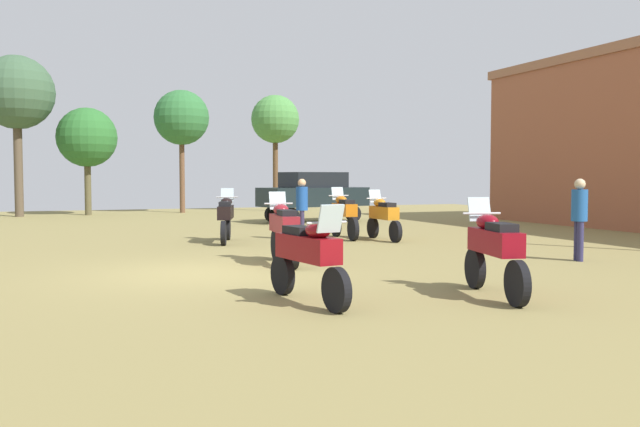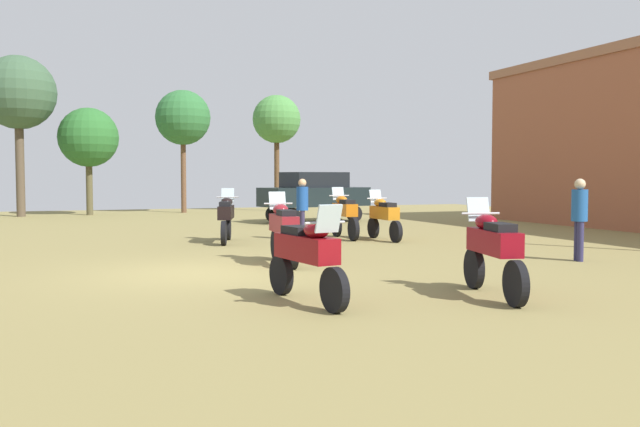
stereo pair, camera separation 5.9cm
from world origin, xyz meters
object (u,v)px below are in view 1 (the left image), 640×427
at_px(motorcycle_2, 308,254).
at_px(person_3, 302,204).
at_px(tree_7, 87,138).
at_px(motorcycle_9, 383,216).
at_px(person_2, 579,213).
at_px(tree_3, 17,94).
at_px(motorcycle_1, 284,229).
at_px(motorcycle_10, 344,214).
at_px(car_2, 313,193).
at_px(tree_5, 275,120).
at_px(motorcycle_3, 494,248).
at_px(motorcycle_6, 226,216).
at_px(tree_2, 181,118).

relative_size(motorcycle_2, person_3, 1.27).
bearing_deg(tree_7, motorcycle_9, -65.73).
xyz_separation_m(person_2, tree_3, (-12.15, 22.05, 4.52)).
xyz_separation_m(motorcycle_1, motorcycle_10, (3.45, 4.86, 0.00)).
distance_m(motorcycle_10, car_2, 7.34).
height_order(car_2, tree_5, tree_5).
xyz_separation_m(motorcycle_1, tree_7, (-3.06, 20.43, 2.91)).
bearing_deg(motorcycle_9, motorcycle_1, -136.35).
xyz_separation_m(motorcycle_3, tree_3, (-7.83, 25.04, 4.83)).
bearing_deg(motorcycle_1, car_2, 72.12).
distance_m(motorcycle_6, tree_3, 17.09).
bearing_deg(tree_7, person_2, -67.59).
relative_size(motorcycle_2, tree_5, 0.36).
relative_size(motorcycle_2, car_2, 0.49).
distance_m(tree_2, tree_7, 4.70).
bearing_deg(person_3, motorcycle_3, 17.12).
height_order(person_3, tree_7, tree_7).
height_order(motorcycle_1, person_3, person_3).
height_order(motorcycle_6, motorcycle_10, motorcycle_10).
xyz_separation_m(motorcycle_1, motorcycle_9, (4.33, 4.04, -0.03)).
height_order(motorcycle_6, car_2, car_2).
height_order(motorcycle_3, car_2, car_2).
height_order(motorcycle_10, car_2, car_2).
relative_size(motorcycle_3, motorcycle_9, 1.07).
relative_size(motorcycle_3, motorcycle_10, 1.04).
bearing_deg(tree_5, motorcycle_6, -111.98).
height_order(motorcycle_2, tree_2, tree_2).
relative_size(car_2, person_2, 2.57).
bearing_deg(motorcycle_2, person_3, -117.45).
bearing_deg(motorcycle_6, motorcycle_1, -71.75).
height_order(motorcycle_9, motorcycle_10, motorcycle_10).
distance_m(tree_2, tree_5, 4.95).
relative_size(motorcycle_3, person_2, 1.25).
bearing_deg(motorcycle_9, tree_2, 100.24).
bearing_deg(person_3, tree_7, -142.16).
height_order(motorcycle_1, tree_7, tree_7).
distance_m(motorcycle_6, person_3, 2.23).
bearing_deg(tree_7, car_2, -45.74).
relative_size(motorcycle_2, tree_3, 0.31).
distance_m(motorcycle_1, motorcycle_10, 5.96).
bearing_deg(tree_5, tree_2, -179.17).
relative_size(motorcycle_1, tree_2, 0.36).
xyz_separation_m(tree_3, tree_7, (2.98, 0.20, -1.92)).
distance_m(tree_3, tree_5, 12.52).
xyz_separation_m(motorcycle_2, motorcycle_9, (5.37, 8.34, -0.01)).
bearing_deg(motorcycle_10, tree_2, 100.10).
bearing_deg(tree_3, motorcycle_10, -58.30).
bearing_deg(motorcycle_2, car_2, -119.19).
bearing_deg(motorcycle_6, tree_3, 128.95).
distance_m(motorcycle_3, tree_5, 26.58).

